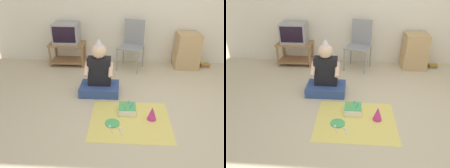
# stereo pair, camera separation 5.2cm
# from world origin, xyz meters

# --- Properties ---
(ground_plane) EXTENTS (16.00, 16.00, 0.00)m
(ground_plane) POSITION_xyz_m (0.00, 0.00, 0.00)
(ground_plane) COLOR beige
(tv_stand) EXTENTS (0.72, 0.45, 0.45)m
(tv_stand) POSITION_xyz_m (-1.59, 1.96, 0.27)
(tv_stand) COLOR #997047
(tv_stand) RESTS_ON ground_plane
(tv) EXTENTS (0.50, 0.41, 0.40)m
(tv) POSITION_xyz_m (-1.59, 1.96, 0.66)
(tv) COLOR #99999E
(tv) RESTS_ON tv_stand
(folding_chair) EXTENTS (0.57, 0.55, 0.94)m
(folding_chair) POSITION_xyz_m (-0.27, 1.86, 0.54)
(folding_chair) COLOR gray
(folding_chair) RESTS_ON ground_plane
(cardboard_box_stack) EXTENTS (0.46, 0.43, 0.70)m
(cardboard_box_stack) POSITION_xyz_m (0.82, 1.93, 0.34)
(cardboard_box_stack) COLOR tan
(cardboard_box_stack) RESTS_ON ground_plane
(book_pile) EXTENTS (0.17, 0.15, 0.08)m
(book_pile) POSITION_xyz_m (1.23, 1.94, 0.04)
(book_pile) COLOR #60936B
(book_pile) RESTS_ON ground_plane
(person_seated) EXTENTS (0.61, 0.43, 0.87)m
(person_seated) POSITION_xyz_m (-0.81, 0.77, 0.29)
(person_seated) COLOR #334C8C
(person_seated) RESTS_ON ground_plane
(party_cloth) EXTENTS (1.05, 0.90, 0.01)m
(party_cloth) POSITION_xyz_m (-0.33, 0.02, 0.00)
(party_cloth) COLOR #EAD666
(party_cloth) RESTS_ON ground_plane
(birthday_cake) EXTENTS (0.24, 0.24, 0.15)m
(birthday_cake) POSITION_xyz_m (-0.36, 0.22, 0.05)
(birthday_cake) COLOR white
(birthday_cake) RESTS_ON party_cloth
(party_hat_blue) EXTENTS (0.12, 0.12, 0.19)m
(party_hat_blue) POSITION_xyz_m (-0.04, 0.07, 0.10)
(party_hat_blue) COLOR #CC338C
(party_hat_blue) RESTS_ON party_cloth
(paper_plate) EXTENTS (0.19, 0.19, 0.01)m
(paper_plate) POSITION_xyz_m (-0.56, -0.06, 0.01)
(paper_plate) COLOR #4CB266
(paper_plate) RESTS_ON party_cloth
(plastic_spoon_near) EXTENTS (0.07, 0.14, 0.01)m
(plastic_spoon_near) POSITION_xyz_m (-0.58, -0.15, 0.01)
(plastic_spoon_near) COLOR white
(plastic_spoon_near) RESTS_ON party_cloth
(plastic_spoon_far) EXTENTS (0.05, 0.14, 0.01)m
(plastic_spoon_far) POSITION_xyz_m (-0.45, -0.17, 0.01)
(plastic_spoon_far) COLOR white
(plastic_spoon_far) RESTS_ON party_cloth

